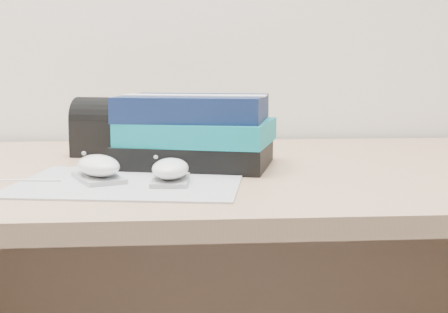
{
  "coord_description": "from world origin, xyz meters",
  "views": [
    {
      "loc": [
        -0.15,
        0.46,
        0.91
      ],
      "look_at": [
        -0.08,
        1.42,
        0.77
      ],
      "focal_mm": 50.0,
      "sensor_mm": 36.0,
      "label": 1
    }
  ],
  "objects": [
    {
      "name": "book_stack",
      "position": [
        -0.12,
        1.58,
        0.79
      ],
      "size": [
        0.31,
        0.27,
        0.13
      ],
      "color": "black",
      "rests_on": "desk"
    },
    {
      "name": "pouch",
      "position": [
        -0.29,
        1.73,
        0.79
      ],
      "size": [
        0.15,
        0.12,
        0.12
      ],
      "color": "black",
      "rests_on": "desk"
    },
    {
      "name": "desk",
      "position": [
        0.0,
        1.64,
        0.5
      ],
      "size": [
        1.6,
        0.8,
        0.73
      ],
      "color": "tan",
      "rests_on": "ground"
    },
    {
      "name": "mouse_rear",
      "position": [
        -0.27,
        1.44,
        0.75
      ],
      "size": [
        0.1,
        0.12,
        0.05
      ],
      "color": "#ABACAE",
      "rests_on": "mousepad"
    },
    {
      "name": "mouse_front",
      "position": [
        -0.16,
        1.41,
        0.75
      ],
      "size": [
        0.06,
        0.11,
        0.04
      ],
      "color": "#A0A0A3",
      "rests_on": "mousepad"
    },
    {
      "name": "mousepad",
      "position": [
        -0.23,
        1.42,
        0.73
      ],
      "size": [
        0.38,
        0.32,
        0.0
      ],
      "primitive_type": "cube",
      "rotation": [
        0.0,
        0.0,
        -0.17
      ],
      "color": "gray",
      "rests_on": "desk"
    }
  ]
}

